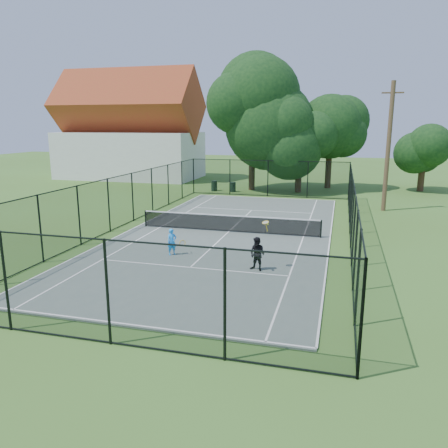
% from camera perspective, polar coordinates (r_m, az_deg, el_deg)
% --- Properties ---
extents(ground, '(120.00, 120.00, 0.00)m').
position_cam_1_polar(ground, '(24.23, 0.61, -1.16)').
color(ground, '#406422').
extents(tennis_court, '(11.00, 24.00, 0.06)m').
position_cam_1_polar(tennis_court, '(24.22, 0.61, -1.09)').
color(tennis_court, '#505E57').
rests_on(tennis_court, ground).
extents(tennis_net, '(10.08, 0.08, 0.95)m').
position_cam_1_polar(tennis_net, '(24.09, 0.62, 0.18)').
color(tennis_net, black).
rests_on(tennis_net, tennis_court).
extents(fence, '(13.10, 26.10, 3.00)m').
position_cam_1_polar(fence, '(23.90, 0.62, 2.33)').
color(fence, black).
rests_on(fence, ground).
extents(tree_near_left, '(8.09, 8.09, 10.54)m').
position_cam_1_polar(tree_near_left, '(39.91, 3.75, 13.76)').
color(tree_near_left, '#332114').
rests_on(tree_near_left, ground).
extents(tree_near_mid, '(5.64, 5.64, 7.37)m').
position_cam_1_polar(tree_near_mid, '(39.03, 9.87, 10.75)').
color(tree_near_mid, '#332114').
rests_on(tree_near_mid, ground).
extents(tree_near_right, '(6.09, 6.09, 8.41)m').
position_cam_1_polar(tree_near_right, '(42.16, 13.73, 11.82)').
color(tree_near_right, '#332114').
rests_on(tree_near_right, ground).
extents(tree_far_right, '(3.86, 3.86, 5.11)m').
position_cam_1_polar(tree_far_right, '(42.88, 24.60, 8.10)').
color(tree_far_right, '#332114').
rests_on(tree_far_right, ground).
extents(building, '(15.30, 8.15, 11.87)m').
position_cam_1_polar(building, '(50.26, -12.24, 11.54)').
color(building, silver).
rests_on(building, ground).
extents(trash_bin_left, '(0.58, 0.58, 0.92)m').
position_cam_1_polar(trash_bin_left, '(39.46, -1.29, 5.02)').
color(trash_bin_left, black).
rests_on(trash_bin_left, ground).
extents(trash_bin_right, '(0.58, 0.58, 0.86)m').
position_cam_1_polar(trash_bin_right, '(38.95, 1.14, 4.87)').
color(trash_bin_right, black).
rests_on(trash_bin_right, ground).
extents(utility_pole, '(1.40, 0.30, 8.69)m').
position_cam_1_polar(utility_pole, '(31.93, 20.68, 9.44)').
color(utility_pole, '#4C3823').
rests_on(utility_pole, ground).
extents(player_blue, '(0.84, 0.52, 1.22)m').
position_cam_1_polar(player_blue, '(19.99, -6.79, -2.33)').
color(player_blue, '#1D96F7').
rests_on(player_blue, tennis_court).
extents(player_black, '(0.82, 0.89, 2.02)m').
position_cam_1_polar(player_black, '(17.77, 4.38, -3.91)').
color(player_black, black).
rests_on(player_black, tennis_court).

